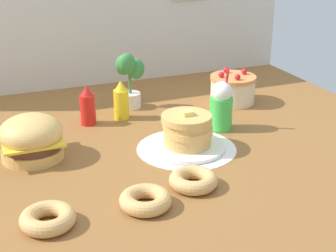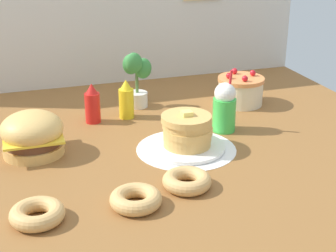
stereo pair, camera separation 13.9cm
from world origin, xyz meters
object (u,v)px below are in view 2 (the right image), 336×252
(donut_pink_glaze, at_px, (37,213))
(layer_cake, at_px, (240,90))
(mustard_bottle, at_px, (126,100))
(pancake_stack, at_px, (187,134))
(donut_chocolate, at_px, (136,199))
(burger, at_px, (32,134))
(donut_vanilla, at_px, (187,180))
(potted_plant, at_px, (136,77))
(ketchup_bottle, at_px, (92,104))
(cream_soda_cup, at_px, (224,107))

(donut_pink_glaze, bearing_deg, layer_cake, 36.43)
(mustard_bottle, bearing_deg, donut_pink_glaze, -121.35)
(layer_cake, bearing_deg, donut_pink_glaze, -143.57)
(layer_cake, bearing_deg, pancake_stack, -135.88)
(donut_chocolate, bearing_deg, burger, 119.03)
(burger, height_order, donut_vanilla, burger)
(donut_pink_glaze, xyz_separation_m, donut_vanilla, (0.55, 0.06, 0.00))
(potted_plant, bearing_deg, burger, -142.90)
(pancake_stack, xyz_separation_m, ketchup_bottle, (-0.33, 0.44, 0.02))
(layer_cake, relative_size, potted_plant, 0.82)
(pancake_stack, relative_size, ketchup_bottle, 1.70)
(mustard_bottle, distance_m, cream_soda_cup, 0.50)
(burger, xyz_separation_m, pancake_stack, (0.63, -0.16, -0.02))
(pancake_stack, bearing_deg, cream_soda_cup, 31.22)
(ketchup_bottle, relative_size, donut_chocolate, 1.08)
(ketchup_bottle, bearing_deg, mustard_bottle, 3.58)
(donut_pink_glaze, distance_m, potted_plant, 1.14)
(layer_cake, relative_size, cream_soda_cup, 0.83)
(cream_soda_cup, relative_size, donut_chocolate, 1.61)
(layer_cake, xyz_separation_m, mustard_bottle, (-0.62, -0.01, 0.02))
(burger, xyz_separation_m, cream_soda_cup, (0.87, -0.01, 0.03))
(ketchup_bottle, bearing_deg, pancake_stack, -53.18)
(donut_chocolate, relative_size, donut_vanilla, 1.00)
(layer_cake, bearing_deg, donut_chocolate, -133.42)
(cream_soda_cup, bearing_deg, ketchup_bottle, 152.42)
(pancake_stack, xyz_separation_m, donut_pink_glaze, (-0.66, -0.38, -0.04))
(ketchup_bottle, bearing_deg, potted_plant, 29.36)
(ketchup_bottle, height_order, donut_pink_glaze, ketchup_bottle)
(layer_cake, xyz_separation_m, cream_soda_cup, (-0.23, -0.31, 0.04))
(layer_cake, distance_m, donut_chocolate, 1.16)
(donut_vanilla, height_order, potted_plant, potted_plant)
(mustard_bottle, xyz_separation_m, donut_pink_glaze, (-0.50, -0.83, -0.06))
(ketchup_bottle, height_order, cream_soda_cup, cream_soda_cup)
(pancake_stack, xyz_separation_m, layer_cake, (0.47, 0.45, 0.00))
(cream_soda_cup, bearing_deg, layer_cake, 53.24)
(ketchup_bottle, bearing_deg, donut_vanilla, -74.32)
(pancake_stack, height_order, cream_soda_cup, cream_soda_cup)
(donut_chocolate, xyz_separation_m, donut_vanilla, (0.21, 0.07, 0.00))
(pancake_stack, height_order, donut_pink_glaze, pancake_stack)
(donut_vanilla, bearing_deg, ketchup_bottle, 105.68)
(mustard_bottle, bearing_deg, cream_soda_cup, -37.85)
(pancake_stack, xyz_separation_m, cream_soda_cup, (0.24, 0.14, 0.04))
(burger, bearing_deg, donut_pink_glaze, -93.15)
(pancake_stack, xyz_separation_m, mustard_bottle, (-0.16, 0.45, 0.02))
(donut_vanilla, distance_m, potted_plant, 0.91)
(donut_pink_glaze, bearing_deg, ketchup_bottle, 67.80)
(layer_cake, distance_m, ketchup_bottle, 0.80)
(donut_chocolate, height_order, donut_vanilla, same)
(donut_chocolate, bearing_deg, layer_cake, 46.58)
(mustard_bottle, height_order, donut_vanilla, mustard_bottle)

